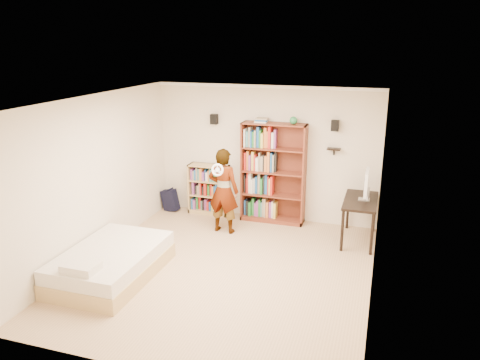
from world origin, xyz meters
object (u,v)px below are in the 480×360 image
object	(u,v)px
person	(223,191)
tall_bookshelf	(273,173)
computer_desk	(359,220)
daybed	(111,260)
low_bookshelf	(209,189)

from	to	relation	value
person	tall_bookshelf	bearing A→B (deg)	-128.99
computer_desk	person	size ratio (longest dim) A/B	0.71
daybed	tall_bookshelf	bearing A→B (deg)	59.04
low_bookshelf	daybed	bearing A→B (deg)	-98.08
tall_bookshelf	person	bearing A→B (deg)	-132.83
computer_desk	daybed	size ratio (longest dim) A/B	0.60
computer_desk	daybed	xyz separation A→B (m)	(-3.54, -2.55, -0.11)
low_bookshelf	computer_desk	distance (m)	3.15
computer_desk	person	world-z (taller)	person
tall_bookshelf	daybed	size ratio (longest dim) A/B	1.04
computer_desk	daybed	bearing A→B (deg)	-144.32
daybed	low_bookshelf	bearing A→B (deg)	81.92
daybed	person	size ratio (longest dim) A/B	1.18
tall_bookshelf	daybed	xyz separation A→B (m)	(-1.81, -3.03, -0.71)
computer_desk	person	xyz separation A→B (m)	(-2.49, -0.34, 0.42)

